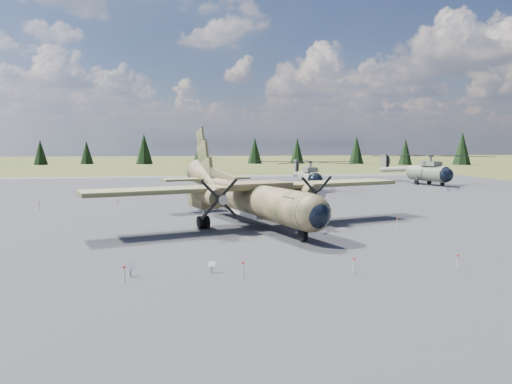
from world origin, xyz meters
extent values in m
plane|color=brown|center=(0.00, 0.00, 0.00)|extent=(500.00, 500.00, 0.00)
cube|color=slate|center=(0.00, 10.00, 0.00)|extent=(120.00, 120.00, 0.04)
cylinder|color=#353A1F|center=(5.02, 2.49, 2.23)|extent=(7.90, 17.42, 2.71)
sphere|color=#353A1F|center=(7.68, -5.81, 2.23)|extent=(3.34, 3.34, 2.66)
sphere|color=black|center=(7.84, -6.32, 2.18)|extent=(2.45, 2.45, 1.95)
cube|color=black|center=(7.21, -4.33, 2.95)|extent=(2.32, 2.07, 0.53)
cone|color=#353A1F|center=(1.54, 13.37, 3.24)|extent=(4.56, 7.15, 4.08)
cube|color=#A8AAAD|center=(4.73, 3.41, 1.11)|extent=(3.52, 6.09, 0.48)
cube|color=#2C351C|center=(4.87, 2.95, 3.34)|extent=(27.74, 11.70, 0.34)
cube|color=#353A1F|center=(4.87, 2.95, 3.55)|extent=(6.60, 5.09, 0.34)
cylinder|color=#353A1F|center=(0.81, 1.34, 2.81)|extent=(2.92, 5.24, 1.45)
cube|color=#353A1F|center=(0.58, 2.08, 2.18)|extent=(2.39, 3.58, 0.77)
cone|color=gray|center=(1.77, -1.65, 2.81)|extent=(0.97, 1.05, 0.74)
cylinder|color=black|center=(0.58, 2.08, 0.53)|extent=(1.14, 1.27, 1.07)
cylinder|color=#353A1F|center=(9.11, 4.00, 2.81)|extent=(2.92, 5.24, 1.45)
cube|color=#353A1F|center=(8.88, 4.74, 2.18)|extent=(2.39, 3.58, 0.77)
cone|color=gray|center=(10.07, 1.01, 2.81)|extent=(0.97, 1.05, 0.74)
cylinder|color=black|center=(8.88, 4.74, 0.53)|extent=(1.14, 1.27, 1.07)
cube|color=#353A1F|center=(2.66, 9.87, 3.82)|extent=(2.49, 7.05, 1.63)
cube|color=#2C351C|center=(1.39, 13.83, 3.29)|extent=(9.50, 4.86, 0.21)
cylinder|color=gray|center=(7.33, -4.70, 1.23)|extent=(0.17, 0.17, 0.87)
cylinder|color=black|center=(7.33, -4.70, 0.53)|extent=(0.60, 0.97, 0.91)
cylinder|color=slate|center=(17.78, 33.95, 1.70)|extent=(2.37, 6.64, 2.30)
sphere|color=black|center=(17.75, 30.65, 1.65)|extent=(2.13, 2.13, 2.11)
sphere|color=slate|center=(17.82, 37.26, 1.70)|extent=(2.13, 2.13, 2.11)
cube|color=slate|center=(17.78, 33.59, 3.17)|extent=(1.59, 2.96, 0.69)
cylinder|color=gray|center=(17.78, 33.59, 3.86)|extent=(0.33, 0.33, 0.92)
cylinder|color=slate|center=(17.85, 40.70, 2.02)|extent=(0.85, 7.85, 1.31)
cube|color=slate|center=(17.89, 44.15, 3.17)|extent=(0.22, 1.29, 2.20)
cylinder|color=black|center=(18.21, 44.15, 3.17)|extent=(0.08, 2.39, 2.39)
cylinder|color=black|center=(17.75, 31.20, 0.37)|extent=(0.26, 0.63, 0.62)
cylinder|color=black|center=(16.55, 35.07, 0.37)|extent=(0.28, 0.74, 0.73)
cylinder|color=gray|center=(16.55, 35.07, 0.85)|extent=(0.13, 0.13, 1.33)
cylinder|color=black|center=(19.03, 35.04, 0.37)|extent=(0.28, 0.74, 0.73)
cylinder|color=gray|center=(19.03, 35.04, 0.85)|extent=(0.13, 0.13, 1.33)
cylinder|color=slate|center=(40.16, 40.51, 1.96)|extent=(4.68, 8.06, 2.65)
sphere|color=black|center=(41.22, 36.85, 1.91)|extent=(3.02, 3.02, 2.43)
sphere|color=slate|center=(39.09, 44.16, 1.96)|extent=(3.02, 3.02, 2.43)
cube|color=slate|center=(40.27, 40.10, 3.65)|extent=(2.68, 3.76, 0.79)
cylinder|color=gray|center=(40.27, 40.10, 4.45)|extent=(0.47, 0.47, 1.06)
cylinder|color=slate|center=(37.97, 47.97, 2.33)|extent=(3.39, 8.92, 1.51)
cube|color=slate|center=(36.86, 51.78, 3.65)|extent=(0.64, 1.49, 2.54)
cylinder|color=black|center=(37.22, 51.89, 3.65)|extent=(0.83, 2.66, 2.75)
cylinder|color=black|center=(41.05, 37.46, 0.42)|extent=(0.49, 0.77, 0.72)
cylinder|color=black|center=(38.43, 41.32, 0.42)|extent=(0.54, 0.90, 0.85)
cylinder|color=gray|center=(38.43, 41.32, 0.98)|extent=(0.18, 0.18, 1.53)
cylinder|color=black|center=(41.17, 42.13, 0.42)|extent=(0.54, 0.90, 0.85)
cylinder|color=gray|center=(41.17, 42.13, 0.98)|extent=(0.18, 0.18, 1.53)
cube|color=gray|center=(-3.82, -12.25, 0.30)|extent=(0.09, 0.09, 0.60)
cube|color=silver|center=(-3.82, -12.30, 0.59)|extent=(0.50, 0.25, 0.34)
cube|color=gray|center=(0.47, -12.17, 0.25)|extent=(0.09, 0.09, 0.50)
cube|color=silver|center=(0.47, -12.22, 0.49)|extent=(0.43, 0.29, 0.28)
cylinder|color=silver|center=(-4.00, -13.50, 0.40)|extent=(0.07, 0.07, 0.80)
cylinder|color=red|center=(-4.00, -13.50, 0.80)|extent=(0.12, 0.12, 0.10)
cylinder|color=silver|center=(2.00, -13.50, 0.40)|extent=(0.07, 0.07, 0.80)
cylinder|color=red|center=(2.00, -13.50, 0.80)|extent=(0.12, 0.12, 0.10)
cylinder|color=silver|center=(8.00, -13.50, 0.40)|extent=(0.07, 0.07, 0.80)
cylinder|color=red|center=(8.00, -13.50, 0.80)|extent=(0.12, 0.12, 0.10)
cylinder|color=silver|center=(14.00, -13.50, 0.40)|extent=(0.07, 0.07, 0.80)
cylinder|color=red|center=(14.00, -13.50, 0.80)|extent=(0.12, 0.12, 0.10)
cylinder|color=silver|center=(-16.00, 16.00, 0.40)|extent=(0.07, 0.07, 0.80)
cylinder|color=red|center=(-16.00, 16.00, 0.80)|extent=(0.12, 0.12, 0.10)
cylinder|color=silver|center=(-8.00, 16.00, 0.40)|extent=(0.07, 0.07, 0.80)
cylinder|color=red|center=(-8.00, 16.00, 0.80)|extent=(0.12, 0.12, 0.10)
cylinder|color=silver|center=(0.00, 16.00, 0.40)|extent=(0.07, 0.07, 0.80)
cylinder|color=red|center=(0.00, 16.00, 0.80)|extent=(0.12, 0.12, 0.10)
cylinder|color=silver|center=(8.00, 16.00, 0.40)|extent=(0.07, 0.07, 0.80)
cylinder|color=red|center=(8.00, 16.00, 0.80)|extent=(0.12, 0.12, 0.10)
cylinder|color=silver|center=(16.00, 16.00, 0.40)|extent=(0.07, 0.07, 0.80)
cylinder|color=red|center=(16.00, 16.00, 0.80)|extent=(0.12, 0.12, 0.10)
cylinder|color=silver|center=(16.50, 0.00, 0.40)|extent=(0.07, 0.07, 0.80)
cylinder|color=red|center=(16.50, 0.00, 0.80)|extent=(0.12, 0.12, 0.10)
cone|color=black|center=(91.85, 117.52, 5.47)|extent=(6.12, 6.12, 10.93)
cone|color=black|center=(72.51, 119.19, 4.37)|extent=(4.90, 4.90, 8.75)
cone|color=black|center=(59.70, 130.97, 4.86)|extent=(5.44, 5.44, 9.72)
cone|color=black|center=(39.50, 136.35, 4.52)|extent=(5.07, 5.07, 9.05)
cone|color=black|center=(24.27, 137.35, 4.61)|extent=(5.16, 5.16, 9.22)
cone|color=black|center=(5.26, 139.74, 4.91)|extent=(5.50, 5.50, 9.83)
cone|color=black|center=(-14.40, 139.10, 5.27)|extent=(5.90, 5.90, 10.54)
cone|color=black|center=(-34.30, 142.29, 4.04)|extent=(4.52, 4.52, 8.07)
cone|color=black|center=(-48.35, 137.50, 4.23)|extent=(4.74, 4.74, 8.46)
camera|label=1|loc=(-0.99, -38.71, 6.96)|focal=35.00mm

